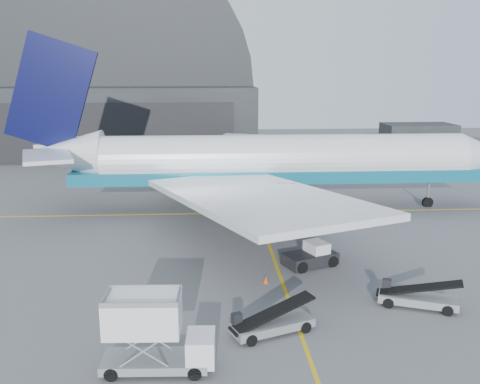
{
  "coord_description": "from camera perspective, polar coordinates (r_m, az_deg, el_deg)",
  "views": [
    {
      "loc": [
        -5.27,
        -34.84,
        15.02
      ],
      "look_at": [
        -2.46,
        10.48,
        4.5
      ],
      "focal_mm": 40.0,
      "sensor_mm": 36.0,
      "label": 1
    }
  ],
  "objects": [
    {
      "name": "ground",
      "position": [
        38.31,
        4.72,
        -10.09
      ],
      "size": [
        200.0,
        200.0,
        0.0
      ],
      "primitive_type": "plane",
      "color": "#565659",
      "rests_on": "ground"
    },
    {
      "name": "taxi_lines",
      "position": [
        50.1,
        2.66,
        -4.4
      ],
      "size": [
        80.0,
        42.12,
        0.02
      ],
      "color": "gold",
      "rests_on": "ground"
    },
    {
      "name": "hangar",
      "position": [
        101.33,
        -13.23,
        9.6
      ],
      "size": [
        50.0,
        28.3,
        28.0
      ],
      "color": "black",
      "rests_on": "ground"
    },
    {
      "name": "distant_bldg_a",
      "position": [
        116.25,
        18.41,
        4.95
      ],
      "size": [
        14.0,
        8.0,
        4.0
      ],
      "primitive_type": "cube",
      "color": "black",
      "rests_on": "ground"
    },
    {
      "name": "airliner",
      "position": [
        57.4,
        2.65,
        3.25
      ],
      "size": [
        53.69,
        52.07,
        18.84
      ],
      "color": "white",
      "rests_on": "ground"
    },
    {
      "name": "catering_truck",
      "position": [
        28.12,
        -9.22,
        -14.75
      ],
      "size": [
        5.79,
        2.4,
        3.93
      ],
      "rotation": [
        0.0,
        0.0,
        -0.04
      ],
      "color": "gray",
      "rests_on": "ground"
    },
    {
      "name": "pushback_tug",
      "position": [
        42.34,
        7.61,
        -6.84
      ],
      "size": [
        4.59,
        3.67,
        1.87
      ],
      "rotation": [
        0.0,
        0.0,
        0.41
      ],
      "color": "black",
      "rests_on": "ground"
    },
    {
      "name": "belt_loader_a",
      "position": [
        31.92,
        3.36,
        -13.82
      ],
      "size": [
        5.22,
        3.37,
        1.98
      ],
      "rotation": [
        0.0,
        0.0,
        0.39
      ],
      "color": "gray",
      "rests_on": "ground"
    },
    {
      "name": "belt_loader_b",
      "position": [
        36.91,
        18.36,
        -10.63
      ],
      "size": [
        5.27,
        3.36,
        1.99
      ],
      "rotation": [
        0.0,
        0.0,
        -0.38
      ],
      "color": "gray",
      "rests_on": "ground"
    },
    {
      "name": "traffic_cone",
      "position": [
        38.85,
        2.77,
        -9.32
      ],
      "size": [
        0.36,
        0.36,
        0.51
      ],
      "color": "#E64807",
      "rests_on": "ground"
    }
  ]
}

